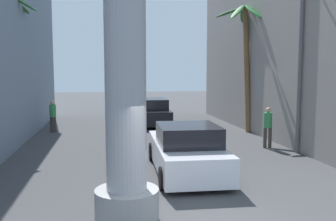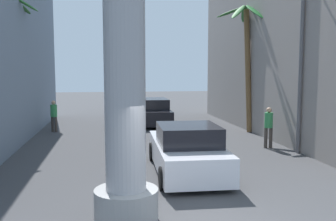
{
  "view_description": "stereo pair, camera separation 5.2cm",
  "coord_description": "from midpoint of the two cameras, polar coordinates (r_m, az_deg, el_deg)",
  "views": [
    {
      "loc": [
        -1.72,
        -6.28,
        3.19
      ],
      "look_at": [
        0.0,
        4.07,
        2.09
      ],
      "focal_mm": 40.0,
      "sensor_mm": 36.0,
      "label": 1
    },
    {
      "loc": [
        -1.67,
        -6.29,
        3.19
      ],
      "look_at": [
        0.0,
        4.07,
        2.09
      ],
      "focal_mm": 40.0,
      "sensor_mm": 36.0,
      "label": 2
    }
  ],
  "objects": [
    {
      "name": "street_lamp",
      "position": [
        15.13,
        17.95,
        10.39
      ],
      "size": [
        2.91,
        0.28,
        7.24
      ],
      "color": "#59595E",
      "rests_on": "ground"
    },
    {
      "name": "palm_tree_mid_right",
      "position": [
        20.1,
        11.73,
        9.3
      ],
      "size": [
        2.9,
        2.98,
        6.59
      ],
      "color": "brown",
      "rests_on": "ground"
    },
    {
      "name": "palm_tree_mid_left",
      "position": [
        17.57,
        -23.92,
        8.15
      ],
      "size": [
        3.0,
        2.83,
        6.6
      ],
      "color": "brown",
      "rests_on": "ground"
    },
    {
      "name": "pedestrian_mid_right",
      "position": [
        16.06,
        14.89,
        -2.05
      ],
      "size": [
        0.43,
        0.43,
        1.7
      ],
      "color": "#3F3833",
      "rests_on": "ground"
    },
    {
      "name": "building_right",
      "position": [
        21.84,
        20.14,
        10.29
      ],
      "size": [
        6.57,
        16.94,
        9.89
      ],
      "color": "gray",
      "rests_on": "ground"
    },
    {
      "name": "pedestrian_far_left",
      "position": [
        20.53,
        -17.22,
        -0.48
      ],
      "size": [
        0.45,
        0.45,
        1.66
      ],
      "color": "#3F3833",
      "rests_on": "ground"
    },
    {
      "name": "car_lead",
      "position": [
        11.82,
        2.7,
        -6.14
      ],
      "size": [
        2.2,
        4.91,
        1.56
      ],
      "color": "black",
      "rests_on": "ground"
    },
    {
      "name": "car_far",
      "position": [
        22.39,
        -2.55,
        -0.28
      ],
      "size": [
        2.02,
        4.47,
        1.56
      ],
      "color": "black",
      "rests_on": "ground"
    },
    {
      "name": "ground_plane",
      "position": [
        16.68,
        -3.44,
        -5.02
      ],
      "size": [
        83.83,
        83.83,
        0.0
      ],
      "primitive_type": "plane",
      "color": "#424244"
    }
  ]
}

